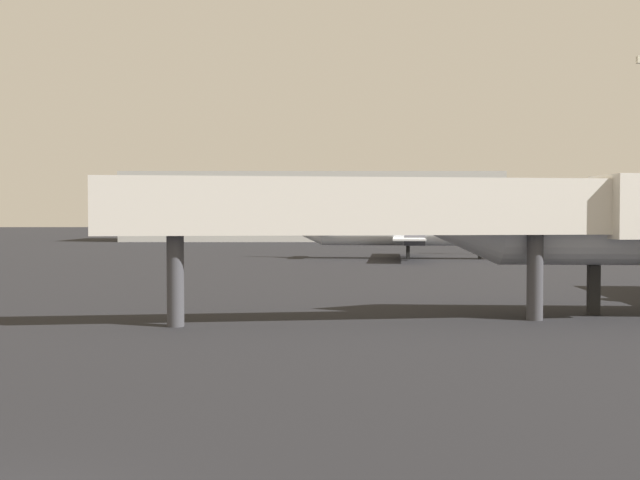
{
  "coord_description": "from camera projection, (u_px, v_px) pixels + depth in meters",
  "views": [
    {
      "loc": [
        5.11,
        -10.42,
        4.5
      ],
      "look_at": [
        5.07,
        51.93,
        2.52
      ],
      "focal_mm": 41.76,
      "sensor_mm": 36.0,
      "label": 1
    }
  ],
  "objects": [
    {
      "name": "jet_bridge",
      "position": [
        410.0,
        209.0,
        31.44
      ],
      "size": [
        24.22,
        5.16,
        6.32
      ],
      "rotation": [
        0.0,
        0.0,
        0.12
      ],
      "color": "silver",
      "rests_on": "ground_plane"
    },
    {
      "name": "airplane_distant",
      "position": [
        416.0,
        234.0,
        79.02
      ],
      "size": [
        25.95,
        19.41,
        8.47
      ],
      "rotation": [
        0.0,
        0.0,
        -0.1
      ],
      "color": "silver",
      "rests_on": "ground_plane"
    },
    {
      "name": "terminal_building",
      "position": [
        313.0,
        207.0,
        139.14
      ],
      "size": [
        67.89,
        19.2,
        12.41
      ],
      "primitive_type": "cube",
      "color": "#B7B7B2",
      "rests_on": "ground_plane"
    }
  ]
}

